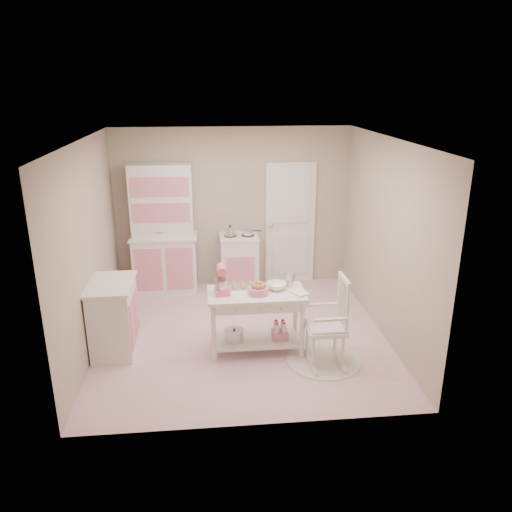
{
  "coord_description": "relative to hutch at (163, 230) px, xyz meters",
  "views": [
    {
      "loc": [
        -0.42,
        -6.04,
        3.24
      ],
      "look_at": [
        0.2,
        0.08,
        1.1
      ],
      "focal_mm": 35.0,
      "sensor_mm": 36.0,
      "label": 1
    }
  ],
  "objects": [
    {
      "name": "hutch",
      "position": [
        0.0,
        0.0,
        0.0
      ],
      "size": [
        1.06,
        0.5,
        2.08
      ],
      "primitive_type": "cube",
      "color": "white",
      "rests_on": "ground"
    },
    {
      "name": "work_table",
      "position": [
        1.27,
        -2.08,
        -0.64
      ],
      "size": [
        1.2,
        0.6,
        0.8
      ],
      "primitive_type": "cube",
      "color": "white",
      "rests_on": "ground"
    },
    {
      "name": "door",
      "position": [
        2.07,
        0.21,
        -0.02
      ],
      "size": [
        0.82,
        0.05,
        2.04
      ],
      "primitive_type": "cube",
      "color": "white",
      "rests_on": "ground"
    },
    {
      "name": "metal_pitcher",
      "position": [
        1.71,
        -1.92,
        -0.16
      ],
      "size": [
        0.1,
        0.1,
        0.17
      ],
      "primitive_type": "cylinder",
      "color": "silver",
      "rests_on": "work_table"
    },
    {
      "name": "base_cabinet",
      "position": [
        -0.51,
        -1.89,
        -0.58
      ],
      "size": [
        0.54,
        0.84,
        0.92
      ],
      "primitive_type": "cube",
      "color": "white",
      "rests_on": "ground"
    },
    {
      "name": "bread_basket",
      "position": [
        1.29,
        -2.13,
        -0.19
      ],
      "size": [
        0.25,
        0.25,
        0.09
      ],
      "primitive_type": "cylinder",
      "color": "pink",
      "rests_on": "work_table"
    },
    {
      "name": "rocking_chair",
      "position": [
        2.07,
        -2.43,
        -0.49
      ],
      "size": [
        0.49,
        0.73,
        1.1
      ],
      "primitive_type": "cube",
      "rotation": [
        0.0,
        0.0,
        0.02
      ],
      "color": "white",
      "rests_on": "ground"
    },
    {
      "name": "stand_mixer",
      "position": [
        0.85,
        -2.06,
        -0.07
      ],
      "size": [
        0.21,
        0.29,
        0.34
      ],
      "primitive_type": "cube",
      "rotation": [
        0.0,
        0.0,
        0.05
      ],
      "color": "#FE6B7B",
      "rests_on": "work_table"
    },
    {
      "name": "lace_rug",
      "position": [
        2.07,
        -2.43,
        -1.03
      ],
      "size": [
        0.92,
        0.92,
        0.01
      ],
      "primitive_type": "cylinder",
      "color": "white",
      "rests_on": "ground"
    },
    {
      "name": "room_shell",
      "position": [
        1.12,
        -1.66,
        0.61
      ],
      "size": [
        3.84,
        3.84,
        2.62
      ],
      "color": "pink",
      "rests_on": "ground"
    },
    {
      "name": "stove",
      "position": [
        1.2,
        -0.05,
        -0.58
      ],
      "size": [
        0.62,
        0.57,
        0.92
      ],
      "primitive_type": "cube",
      "color": "white",
      "rests_on": "ground"
    },
    {
      "name": "cookie_tray",
      "position": [
        1.12,
        -1.9,
        -0.23
      ],
      "size": [
        0.34,
        0.24,
        0.02
      ],
      "primitive_type": "cube",
      "color": "silver",
      "rests_on": "work_table"
    },
    {
      "name": "recipe_book",
      "position": [
        1.72,
        -2.2,
        -0.23
      ],
      "size": [
        0.24,
        0.27,
        0.02
      ],
      "primitive_type": "imported",
      "rotation": [
        0.0,
        0.0,
        0.43
      ],
      "color": "white",
      "rests_on": "work_table"
    },
    {
      "name": "mixing_bowl",
      "position": [
        1.53,
        -2.0,
        -0.2
      ],
      "size": [
        0.26,
        0.26,
        0.08
      ],
      "primitive_type": "imported",
      "color": "white",
      "rests_on": "work_table"
    }
  ]
}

